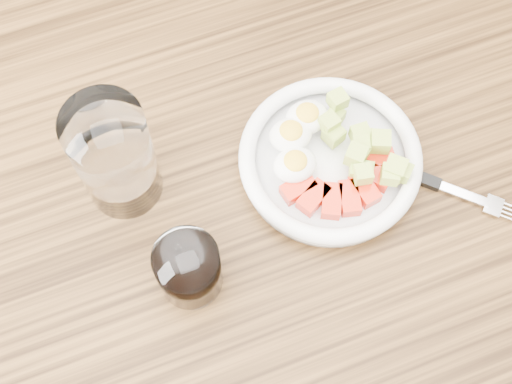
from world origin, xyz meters
TOP-DOWN VIEW (x-y plane):
  - ground at (0.00, 0.00)m, footprint 4.00×4.00m
  - dining_table at (0.00, 0.00)m, footprint 1.50×0.90m
  - bowl at (0.09, 0.02)m, footprint 0.22×0.22m
  - fork at (0.18, -0.03)m, footprint 0.17×0.16m
  - water_glass at (-0.15, 0.09)m, footprint 0.09×0.09m
  - coffee_glass at (-0.11, -0.05)m, footprint 0.07×0.07m

SIDE VIEW (x-z plane):
  - ground at x=0.00m, z-range 0.00..0.00m
  - dining_table at x=0.00m, z-range 0.28..1.05m
  - fork at x=0.18m, z-range 0.77..0.78m
  - bowl at x=0.09m, z-range 0.76..0.82m
  - coffee_glass at x=-0.11m, z-range 0.77..0.85m
  - water_glass at x=-0.15m, z-range 0.77..0.93m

